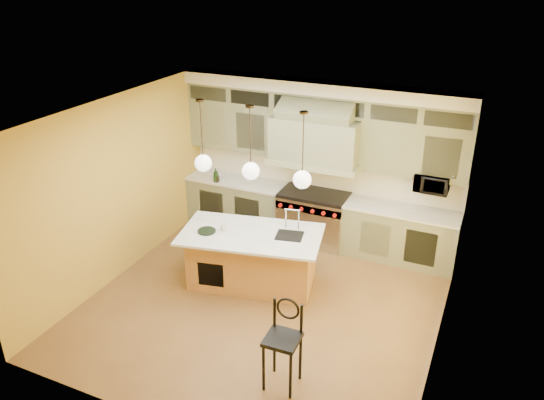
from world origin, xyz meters
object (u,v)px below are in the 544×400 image
at_px(kitchen_island, 253,257).
at_px(microwave, 432,183).
at_px(counter_stool, 283,340).
at_px(range, 314,217).

height_order(kitchen_island, microwave, microwave).
bearing_deg(counter_stool, range, 102.77).
relative_size(range, microwave, 2.21).
height_order(range, kitchen_island, kitchen_island).
xyz_separation_m(range, counter_stool, (0.90, -3.51, 0.17)).
distance_m(kitchen_island, counter_stool, 2.24).
distance_m(counter_stool, microwave, 3.85).
distance_m(range, microwave, 2.18).
height_order(range, counter_stool, counter_stool).
bearing_deg(counter_stool, microwave, 72.22).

